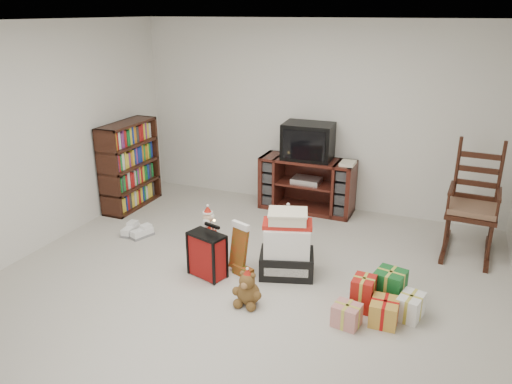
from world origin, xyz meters
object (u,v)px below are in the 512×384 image
Objects in this scene: bookshelf at (130,167)px; tv_stand at (307,185)px; red_suitcase at (207,255)px; mrs_claus_figurine at (208,233)px; santa_figurine at (287,236)px; sneaker_pair at (136,232)px; crt_television at (308,141)px; rocking_chair at (471,213)px; teddy_bear at (248,290)px; gift_cluster at (380,303)px; gift_pile at (287,248)px.

tv_stand is at bearing 18.79° from bookshelf.
red_suitcase is 0.60m from mrs_claus_figurine.
santa_figurine is at bearing -81.01° from tv_stand.
tv_stand is 2.33m from sneaker_pair.
crt_television reaches higher than red_suitcase.
bookshelf is at bearing 132.72° from sneaker_pair.
rocking_chair is 3.97× the size of teddy_bear.
crt_television is (1.66, 1.62, 0.91)m from sneaker_pair.
gift_cluster is at bearing -109.58° from rocking_chair.
tv_stand is at bearing -62.18° from crt_television.
rocking_chair is at bearing 25.94° from santa_figurine.
crt_television is at bearing 83.57° from gift_pile.
gift_pile is at bearing -0.42° from sneaker_pair.
gift_cluster is (3.02, -0.58, 0.07)m from sneaker_pair.
rocking_chair is 1.87m from gift_cluster.
mrs_claus_figurine is (-0.87, -0.22, -0.03)m from santa_figurine.
gift_pile is 1.91× the size of sneaker_pair.
sneaker_pair is at bearing -173.58° from santa_figurine.
rocking_chair is 2.43× the size of mrs_claus_figurine.
mrs_claus_figurine is (-0.86, 0.86, 0.06)m from teddy_bear.
gift_pile reaches higher than gift_cluster.
tv_stand is 2.58m from gift_cluster.
teddy_bear is 0.92× the size of sneaker_pair.
mrs_claus_figurine is 0.68× the size of gift_cluster.
gift_cluster is at bearing -57.54° from tv_stand.
rocking_chair is at bearing -12.59° from tv_stand.
sneaker_pair is at bearing 154.86° from teddy_bear.
sneaker_pair is at bearing 173.51° from red_suitcase.
santa_figurine is at bearing 89.26° from teddy_bear.
crt_television reaches higher than sneaker_pair.
crt_television reaches higher than santa_figurine.
santa_figurine is 1.69× the size of sneaker_pair.
red_suitcase is at bearing -128.70° from santa_figurine.
mrs_claus_figurine is (-2.73, -1.12, -0.24)m from rocking_chair.
bookshelf is (-2.30, -0.78, 0.21)m from tv_stand.
bookshelf is at bearing 161.06° from red_suitcase.
red_suitcase is 2.32m from crt_television.
bookshelf is 1.16m from sneaker_pair.
bookshelf reaches higher than teddy_bear.
bookshelf reaches higher than tv_stand.
red_suitcase is 1.76m from gift_cluster.
bookshelf is at bearing 145.77° from teddy_bear.
gift_pile is (-1.72, -1.31, -0.15)m from rocking_chair.
mrs_claus_figurine reaches higher than sneaker_pair.
tv_stand is 1.58× the size of gift_cluster.
tv_stand is 2.11m from rocking_chair.
gift_cluster is (3.64, -1.40, -0.45)m from bookshelf.
bookshelf reaches higher than mrs_claus_figurine.
teddy_bear is (-1.87, -1.98, -0.30)m from rocking_chair.
mrs_claus_figurine is at bearing 4.87° from sneaker_pair.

